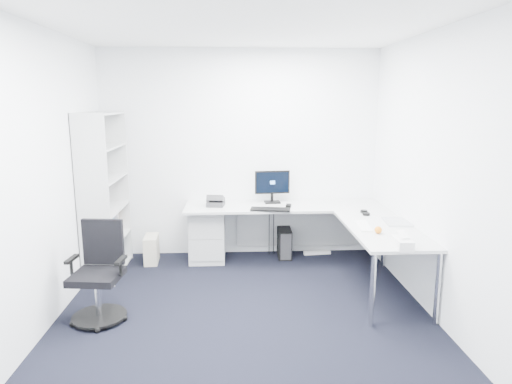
{
  "coord_description": "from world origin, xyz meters",
  "views": [
    {
      "loc": [
        -0.1,
        -3.89,
        2.05
      ],
      "look_at": [
        0.15,
        1.05,
        1.05
      ],
      "focal_mm": 32.0,
      "sensor_mm": 36.0,
      "label": 1
    }
  ],
  "objects_px": {
    "l_desk": "(287,241)",
    "task_chair": "(96,274)",
    "bookshelf": "(104,194)",
    "laptop": "(398,211)",
    "monitor": "(272,186)"
  },
  "relations": [
    {
      "from": "l_desk",
      "to": "task_chair",
      "type": "distance_m",
      "value": 2.29
    },
    {
      "from": "bookshelf",
      "to": "task_chair",
      "type": "bearing_deg",
      "value": -79.08
    },
    {
      "from": "bookshelf",
      "to": "laptop",
      "type": "distance_m",
      "value": 3.36
    },
    {
      "from": "l_desk",
      "to": "monitor",
      "type": "distance_m",
      "value": 0.77
    },
    {
      "from": "laptop",
      "to": "monitor",
      "type": "bearing_deg",
      "value": 146.18
    },
    {
      "from": "l_desk",
      "to": "laptop",
      "type": "relative_size",
      "value": 6.65
    },
    {
      "from": "bookshelf",
      "to": "l_desk",
      "type": "bearing_deg",
      "value": -1.32
    },
    {
      "from": "bookshelf",
      "to": "monitor",
      "type": "bearing_deg",
      "value": 11.92
    },
    {
      "from": "task_chair",
      "to": "laptop",
      "type": "xyz_separation_m",
      "value": [
        3.06,
        0.65,
        0.4
      ]
    },
    {
      "from": "l_desk",
      "to": "laptop",
      "type": "height_order",
      "value": "laptop"
    },
    {
      "from": "laptop",
      "to": "bookshelf",
      "type": "bearing_deg",
      "value": 175.01
    },
    {
      "from": "l_desk",
      "to": "laptop",
      "type": "xyz_separation_m",
      "value": [
        1.13,
        -0.57,
        0.5
      ]
    },
    {
      "from": "l_desk",
      "to": "monitor",
      "type": "xyz_separation_m",
      "value": [
        -0.15,
        0.48,
        0.59
      ]
    },
    {
      "from": "bookshelf",
      "to": "laptop",
      "type": "relative_size",
      "value": 5.05
    },
    {
      "from": "monitor",
      "to": "task_chair",
      "type": "bearing_deg",
      "value": -141.27
    }
  ]
}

